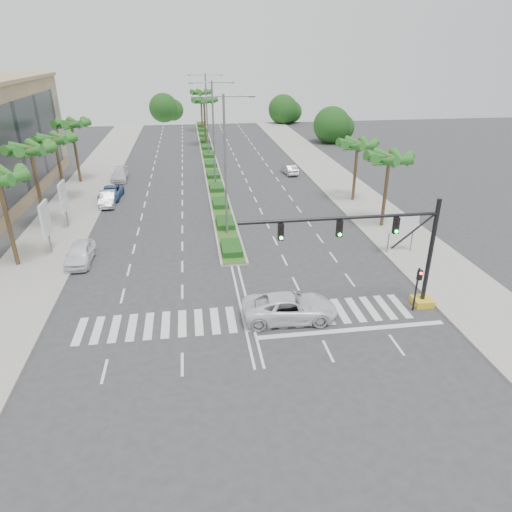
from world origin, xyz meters
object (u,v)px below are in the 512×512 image
Objects in this scene: car_parked_d at (120,175)px; car_crossing at (290,307)px; car_right at (290,169)px; car_parked_b at (108,198)px; car_parked_c at (111,193)px; car_parked_a at (80,253)px.

car_crossing is (14.37, -34.90, 0.14)m from car_parked_d.
car_parked_b is at bearing 18.84° from car_right.
car_parked_b reaches higher than car_right.
car_parked_b is 24.10m from car_right.
car_parked_c is 0.82× the size of car_crossing.
car_parked_c is 30.68m from car_crossing.
car_parked_c is 23.24m from car_right.
car_crossing is (14.37, -24.80, 0.08)m from car_parked_b.
car_right is (7.54, 34.84, -0.17)m from car_crossing.
car_parked_b is at bearing -86.47° from car_parked_c.
car_parked_a reaches higher than car_parked_c.
car_parked_b is 0.93× the size of car_parked_c.
car_parked_b reaches higher than car_parked_c.
car_parked_d is at bearing 93.53° from car_parked_c.
car_parked_c is (0.00, 2.30, -0.07)m from car_parked_b.
car_parked_c is at bearing -91.06° from car_parked_d.
car_parked_c is 1.03× the size of car_parked_d.
car_parked_a is at bearing 42.46° from car_right.
car_parked_a reaches higher than car_parked_b.
car_parked_d is at bearing 90.32° from car_parked_a.
car_crossing reaches higher than car_parked_c.
car_crossing is at bearing 72.02° from car_right.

